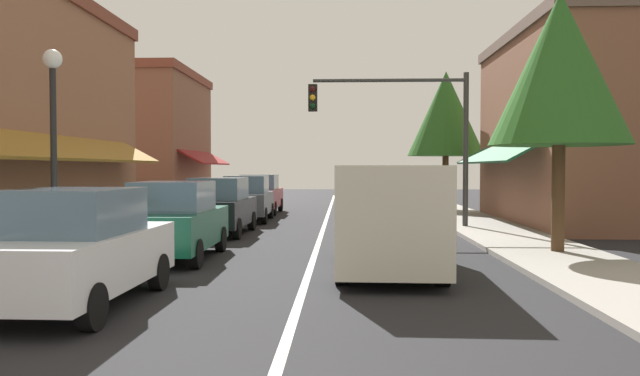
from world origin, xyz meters
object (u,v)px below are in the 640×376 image
(parked_car_nearest_left, at_px, (77,249))
(parked_car_far_left, at_px, (247,199))
(tree_right_far, at_px, (446,114))
(tree_right_near, at_px, (560,69))
(parked_car_second_left, at_px, (174,221))
(traffic_signal_mast_arm, at_px, (408,121))
(parked_car_third_left, at_px, (219,206))
(street_lamp_left_near, at_px, (53,122))
(parked_car_distant_left, at_px, (260,194))
(van_in_lane, at_px, (389,214))

(parked_car_nearest_left, height_order, parked_car_far_left, same)
(tree_right_far, bearing_deg, parked_car_far_left, -144.31)
(parked_car_nearest_left, relative_size, tree_right_near, 0.67)
(parked_car_second_left, relative_size, tree_right_near, 0.66)
(parked_car_nearest_left, bearing_deg, traffic_signal_mast_arm, 64.60)
(parked_car_third_left, xyz_separation_m, street_lamp_left_near, (-1.63, -7.73, 2.07))
(parked_car_nearest_left, xyz_separation_m, parked_car_distant_left, (0.16, 19.44, 0.00))
(parked_car_third_left, bearing_deg, parked_car_distant_left, 90.47)
(parked_car_third_left, distance_m, van_in_lane, 8.31)
(parked_car_second_left, bearing_deg, tree_right_far, 61.88)
(van_in_lane, distance_m, tree_right_far, 18.74)
(parked_car_distant_left, xyz_separation_m, traffic_signal_mast_arm, (5.97, -7.24, 2.76))
(parked_car_second_left, height_order, van_in_lane, van_in_lane)
(parked_car_distant_left, xyz_separation_m, street_lamp_left_near, (-1.70, -16.84, 2.07))
(parked_car_third_left, height_order, tree_right_near, tree_right_near)
(van_in_lane, bearing_deg, street_lamp_left_near, -170.04)
(parked_car_third_left, bearing_deg, street_lamp_left_near, -101.06)
(parked_car_distant_left, height_order, van_in_lane, van_in_lane)
(parked_car_far_left, xyz_separation_m, tree_right_far, (8.66, 6.22, 3.79))
(parked_car_far_left, bearing_deg, parked_car_nearest_left, -92.20)
(van_in_lane, distance_m, traffic_signal_mast_arm, 9.12)
(traffic_signal_mast_arm, relative_size, tree_right_near, 0.87)
(van_in_lane, bearing_deg, parked_car_second_left, 165.24)
(parked_car_distant_left, bearing_deg, van_in_lane, -73.26)
(traffic_signal_mast_arm, distance_m, tree_right_far, 9.73)
(tree_right_near, relative_size, tree_right_far, 0.92)
(parked_car_nearest_left, bearing_deg, parked_car_third_left, 90.74)
(parked_car_nearest_left, xyz_separation_m, parked_car_far_left, (0.21, 15.26, 0.00))
(parked_car_nearest_left, relative_size, parked_car_distant_left, 1.01)
(street_lamp_left_near, bearing_deg, traffic_signal_mast_arm, 51.41)
(parked_car_far_left, bearing_deg, parked_car_second_left, -91.84)
(parked_car_second_left, distance_m, parked_car_distant_left, 14.52)
(parked_car_third_left, xyz_separation_m, van_in_lane, (4.77, -6.80, 0.27))
(van_in_lane, relative_size, street_lamp_left_near, 1.21)
(parked_car_far_left, bearing_deg, tree_right_far, 34.29)
(parked_car_nearest_left, distance_m, parked_car_third_left, 10.33)
(parked_car_distant_left, bearing_deg, parked_car_third_left, -90.13)
(parked_car_nearest_left, relative_size, parked_car_far_left, 1.00)
(parked_car_nearest_left, height_order, tree_right_near, tree_right_near)
(parked_car_nearest_left, height_order, street_lamp_left_near, street_lamp_left_near)
(tree_right_far, bearing_deg, van_in_lane, -102.59)
(parked_car_third_left, relative_size, parked_car_distant_left, 1.00)
(parked_car_nearest_left, bearing_deg, van_in_lane, 37.21)
(parked_car_far_left, bearing_deg, parked_car_distant_left, 89.33)
(street_lamp_left_near, xyz_separation_m, tree_right_far, (10.41, 18.89, 1.72))
(street_lamp_left_near, bearing_deg, tree_right_near, 17.03)
(parked_car_second_left, distance_m, tree_right_near, 9.57)
(parked_car_far_left, relative_size, van_in_lane, 0.79)
(parked_car_far_left, bearing_deg, van_in_lane, -69.77)
(tree_right_far, bearing_deg, parked_car_distant_left, -166.81)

